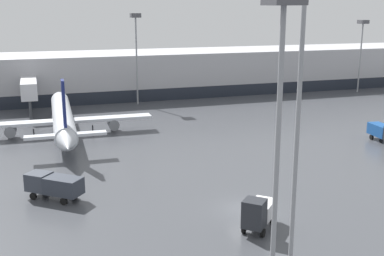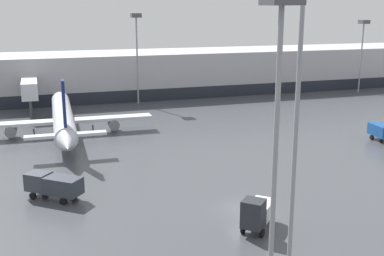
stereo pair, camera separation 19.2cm
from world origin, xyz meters
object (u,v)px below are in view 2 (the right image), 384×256
at_px(apron_light_mast_4, 302,20).
at_px(apron_light_mast_6, 363,34).
at_px(parked_jet_1, 63,118).
at_px(apron_light_mast_0, 136,32).
at_px(service_truck_2, 257,212).
at_px(service_truck_1, 54,184).
at_px(apron_light_mast_5, 279,67).

relative_size(apron_light_mast_4, apron_light_mast_6, 1.44).
relative_size(parked_jet_1, apron_light_mast_0, 2.01).
xyz_separation_m(parked_jet_1, service_truck_2, (13.27, -36.65, -1.00)).
bearing_deg(service_truck_2, service_truck_1, -83.97).
bearing_deg(apron_light_mast_4, service_truck_2, 80.98).
relative_size(parked_jet_1, apron_light_mast_5, 1.82).
height_order(apron_light_mast_0, apron_light_mast_4, apron_light_mast_4).
xyz_separation_m(apron_light_mast_4, apron_light_mast_6, (51.75, 62.11, -4.66)).
bearing_deg(service_truck_2, apron_light_mast_6, -179.20).
xyz_separation_m(parked_jet_1, apron_light_mast_4, (12.10, -44.01, 14.56)).
distance_m(service_truck_2, apron_light_mast_5, 17.25).
bearing_deg(apron_light_mast_5, apron_light_mast_6, 49.94).
distance_m(parked_jet_1, service_truck_1, 24.77).
distance_m(service_truck_2, apron_light_mast_4, 17.26).
bearing_deg(apron_light_mast_0, apron_light_mast_5, -95.07).
bearing_deg(apron_light_mast_5, service_truck_2, 68.16).
distance_m(apron_light_mast_0, apron_light_mast_6, 48.85).
distance_m(service_truck_1, service_truck_2, 19.76).
height_order(apron_light_mast_5, apron_light_mast_6, apron_light_mast_5).
height_order(apron_light_mast_4, apron_light_mast_6, apron_light_mast_4).
xyz_separation_m(service_truck_1, apron_light_mast_6, (66.25, 42.73, 10.96)).
bearing_deg(service_truck_2, apron_light_mast_4, 34.50).
height_order(parked_jet_1, service_truck_1, parked_jet_1).
bearing_deg(parked_jet_1, service_truck_2, -158.49).
bearing_deg(service_truck_1, apron_light_mast_5, 157.20).
xyz_separation_m(parked_jet_1, service_truck_1, (-2.41, -24.63, -1.07)).
relative_size(apron_light_mast_4, apron_light_mast_5, 1.19).
distance_m(apron_light_mast_5, apron_light_mast_6, 85.04).
bearing_deg(apron_light_mast_5, apron_light_mast_4, 44.89).
xyz_separation_m(apron_light_mast_0, apron_light_mast_5, (-5.89, -66.39, 1.22)).
height_order(service_truck_1, service_truck_2, service_truck_2).
bearing_deg(apron_light_mast_4, apron_light_mast_6, 50.20).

